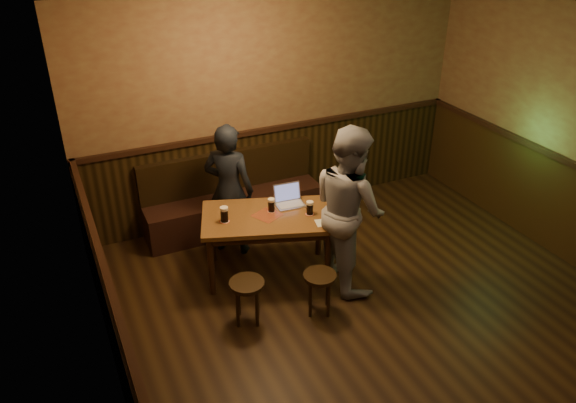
% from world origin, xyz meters
% --- Properties ---
extents(room, '(5.04, 6.04, 2.84)m').
position_xyz_m(room, '(0.00, 0.22, 1.20)').
color(room, black).
rests_on(room, ground).
extents(bench, '(2.20, 0.50, 0.95)m').
position_xyz_m(bench, '(-0.71, 2.75, 0.31)').
color(bench, black).
rests_on(bench, ground).
extents(pub_table, '(1.54, 1.18, 0.74)m').
position_xyz_m(pub_table, '(-0.71, 1.64, 0.63)').
color(pub_table, brown).
rests_on(pub_table, ground).
extents(stool_left, '(0.44, 0.44, 0.46)m').
position_xyz_m(stool_left, '(-1.20, 0.99, 0.37)').
color(stool_left, black).
rests_on(stool_left, ground).
extents(stool_right, '(0.42, 0.42, 0.44)m').
position_xyz_m(stool_right, '(-0.51, 0.82, 0.35)').
color(stool_right, black).
rests_on(stool_right, ground).
extents(pint_left, '(0.11, 0.11, 0.17)m').
position_xyz_m(pint_left, '(-1.16, 1.70, 0.82)').
color(pint_left, '#AB2E15').
rests_on(pint_left, pub_table).
extents(pint_mid, '(0.10, 0.10, 0.15)m').
position_xyz_m(pint_mid, '(-0.64, 1.70, 0.81)').
color(pint_mid, '#AB2E15').
rests_on(pint_mid, pub_table).
extents(pint_right, '(0.10, 0.10, 0.15)m').
position_xyz_m(pint_right, '(-0.30, 1.47, 0.81)').
color(pint_right, '#AB2E15').
rests_on(pint_right, pub_table).
extents(laptop, '(0.32, 0.27, 0.21)m').
position_xyz_m(laptop, '(-0.40, 1.77, 0.79)').
color(laptop, silver).
rests_on(laptop, pub_table).
extents(menu, '(0.25, 0.19, 0.00)m').
position_xyz_m(menu, '(-0.22, 1.25, 0.73)').
color(menu, silver).
rests_on(menu, pub_table).
extents(person_suit, '(0.68, 0.65, 1.56)m').
position_xyz_m(person_suit, '(-0.91, 2.26, 0.78)').
color(person_suit, black).
rests_on(person_suit, ground).
extents(person_grey, '(0.69, 0.87, 1.77)m').
position_xyz_m(person_grey, '(-0.00, 1.18, 0.88)').
color(person_grey, gray).
rests_on(person_grey, ground).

